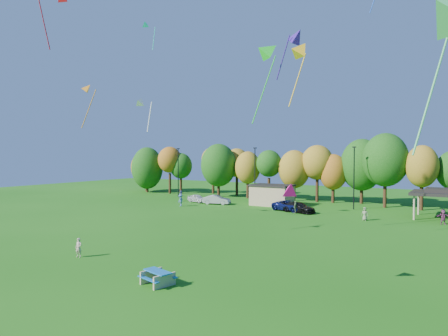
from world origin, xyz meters
The scene contains 23 objects.
ground centered at (0.00, 0.00, 0.00)m, with size 160.00×160.00×0.00m, color #19600F.
tree_line centered at (-1.03, 45.51, 5.91)m, with size 93.57×10.55×11.15m.
lamp_posts centered at (2.00, 40.00, 4.90)m, with size 64.50×0.25×9.09m.
utility_building centered at (-10.00, 38.00, 1.64)m, with size 6.30×4.30×3.25m.
pavilion centered at (14.00, 37.00, 3.23)m, with size 8.20×6.20×3.77m.
picnic_table centered at (-0.08, -0.21, 0.50)m, with size 2.31×2.06×0.85m.
kite_flyer centered at (-9.60, 1.54, 0.75)m, with size 0.55×0.36×1.50m, color beige.
car_a centered at (-22.22, 35.14, 0.66)m, with size 1.55×3.86×1.32m, color silver.
car_b centered at (-18.05, 34.62, 0.72)m, with size 1.53×4.38×1.44m, color #A9A9AE.
car_c centered at (-5.18, 33.60, 0.74)m, with size 2.46×5.33×1.48m, color #0D1450.
car_d centered at (-3.67, 32.90, 0.71)m, with size 2.00×4.92×1.43m, color black.
far_person_0 centered at (-21.55, 29.75, 0.91)m, with size 1.18×0.68×1.83m, color #4D71A9.
far_person_1 centered at (5.49, 30.89, 0.80)m, with size 0.78×0.51×1.60m, color #76885D.
far_person_3 centered at (-25.56, 35.11, 0.89)m, with size 0.87×0.68×1.79m, color #4D60AB.
far_person_4 centered at (-3.75, 32.00, 0.82)m, with size 0.97×0.40×1.65m, color #5E7D4C.
far_person_5 centered at (13.70, 32.70, 0.88)m, with size 1.63×0.52×1.76m, color #933D6E.
kite_2 centered at (0.60, 14.38, 17.28)m, with size 3.62×4.02×7.62m.
kite_3 centered at (-9.12, 8.03, 12.68)m, with size 1.24×2.12×3.38m.
kite_7 centered at (-21.93, 12.81, 15.59)m, with size 2.67×2.59×5.33m.
kite_8 centered at (7.54, 2.21, 6.08)m, with size 1.50×1.57×1.26m.
kite_10 centered at (4.10, 12.92, 16.61)m, with size 2.52×3.27×5.59m.
kite_12 centered at (-24.32, 25.44, 26.80)m, with size 1.69×2.66×4.44m.
kite_13 centered at (2.92, 14.87, 18.36)m, with size 2.99×1.79×4.65m.
Camera 1 is at (16.02, -18.68, 8.00)m, focal length 32.00 mm.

